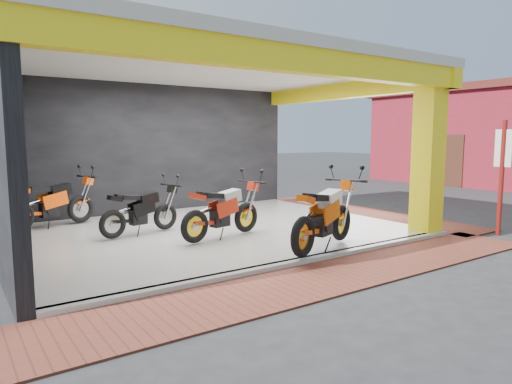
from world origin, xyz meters
TOP-DOWN VIEW (x-y plane):
  - ground at (0.00, 0.00)m, footprint 80.00×80.00m
  - showroom_floor at (0.00, 2.00)m, footprint 8.00×6.00m
  - showroom_ceiling at (0.00, 2.00)m, footprint 8.40×6.40m
  - back_wall at (0.00, 5.10)m, footprint 8.20×0.20m
  - corner_column at (3.75, -0.75)m, footprint 0.50×0.50m
  - header_beam_front at (0.00, -1.00)m, footprint 8.40×0.30m
  - header_beam_right at (4.00, 2.00)m, footprint 0.30×6.40m
  - floor_kerb at (0.00, -1.02)m, footprint 8.00×0.20m
  - paver_front at (0.00, -1.80)m, footprint 9.00×1.40m
  - paver_right at (4.80, 2.00)m, footprint 1.40×7.00m
  - signpost at (4.99, -1.68)m, footprint 0.10×0.34m
  - moto_hero at (1.46, -0.50)m, footprint 2.46×1.62m
  - moto_row_a at (0.38, 1.19)m, footprint 2.23×1.20m
  - moto_row_b at (-0.89, 2.41)m, footprint 2.01×1.07m
  - moto_row_d at (-2.19, 4.28)m, footprint 2.27×1.34m

SIDE VIEW (x-z plane):
  - ground at x=0.00m, z-range 0.00..0.00m
  - paver_front at x=0.00m, z-range 0.00..0.03m
  - paver_right at x=4.80m, z-range 0.00..0.03m
  - showroom_floor at x=0.00m, z-range 0.00..0.10m
  - floor_kerb at x=0.00m, z-range 0.00..0.10m
  - moto_row_b at x=-0.89m, z-range 0.10..1.27m
  - moto_row_a at x=0.38m, z-range 0.10..1.39m
  - moto_row_d at x=-2.19m, z-range 0.10..1.40m
  - moto_hero at x=1.46m, z-range 0.10..1.51m
  - signpost at x=4.99m, z-range 0.12..2.58m
  - back_wall at x=0.00m, z-range 0.00..3.50m
  - corner_column at x=3.75m, z-range 0.00..3.50m
  - header_beam_front at x=0.00m, z-range 3.10..3.50m
  - header_beam_right at x=4.00m, z-range 3.10..3.50m
  - showroom_ceiling at x=0.00m, z-range 3.50..3.70m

